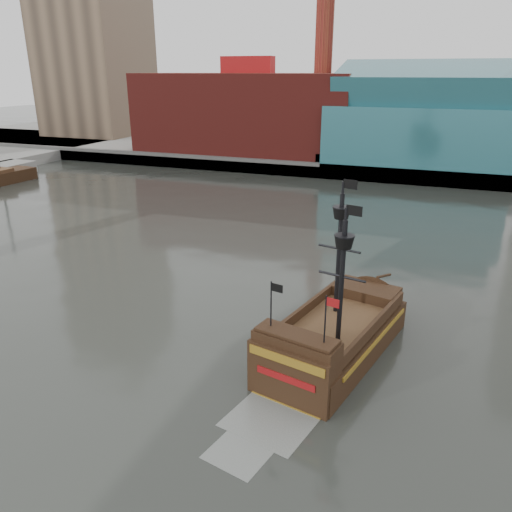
% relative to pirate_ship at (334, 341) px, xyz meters
% --- Properties ---
extents(ground, '(400.00, 400.00, 0.00)m').
position_rel_pirate_ship_xyz_m(ground, '(-9.50, -6.60, -1.09)').
color(ground, '#252823').
rests_on(ground, ground).
extents(promenade_far, '(220.00, 60.00, 2.00)m').
position_rel_pirate_ship_xyz_m(promenade_far, '(-9.50, 85.40, -0.09)').
color(promenade_far, slate).
rests_on(promenade_far, ground).
extents(seawall, '(220.00, 1.00, 2.60)m').
position_rel_pirate_ship_xyz_m(seawall, '(-9.50, 55.90, 0.21)').
color(seawall, '#4C4C49').
rests_on(seawall, ground).
extents(skyline, '(149.00, 45.00, 62.00)m').
position_rel_pirate_ship_xyz_m(skyline, '(-4.29, 77.97, 23.46)').
color(skyline, brown).
rests_on(skyline, promenade_far).
extents(pirate_ship, '(8.31, 16.79, 12.07)m').
position_rel_pirate_ship_xyz_m(pirate_ship, '(0.00, 0.00, 0.00)').
color(pirate_ship, black).
rests_on(pirate_ship, ground).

